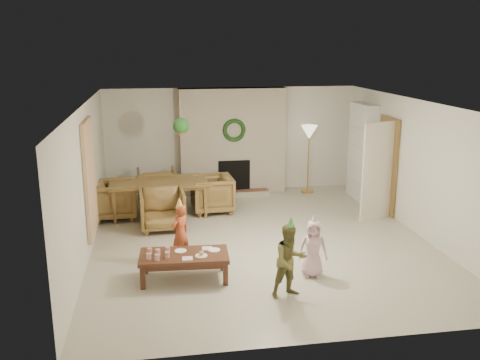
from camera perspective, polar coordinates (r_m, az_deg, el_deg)
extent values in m
plane|color=#B7B29E|center=(9.76, 2.13, -6.49)|extent=(7.00, 7.00, 0.00)
plane|color=white|center=(9.17, 2.28, 8.26)|extent=(7.00, 7.00, 0.00)
plane|color=silver|center=(12.76, -0.92, 4.36)|extent=(7.00, 0.00, 7.00)
plane|color=silver|center=(6.15, 8.73, -7.07)|extent=(7.00, 0.00, 7.00)
plane|color=silver|center=(9.28, -16.27, -0.09)|extent=(0.00, 7.00, 7.00)
plane|color=silver|center=(10.39, 18.64, 1.26)|extent=(0.00, 7.00, 7.00)
cube|color=#5B2218|center=(12.56, -0.79, 4.21)|extent=(2.50, 0.40, 2.50)
cube|color=#5A2319|center=(12.50, -0.53, -1.45)|extent=(1.60, 0.30, 0.12)
cube|color=black|center=(12.56, -0.65, 0.47)|extent=(0.75, 0.12, 0.75)
torus|color=#163A15|center=(12.29, -0.63, 5.39)|extent=(0.54, 0.10, 0.54)
cylinder|color=gold|center=(12.94, 7.27, -1.22)|extent=(0.30, 0.30, 0.03)
cylinder|color=gold|center=(12.76, 7.38, 2.00)|extent=(0.03, 0.03, 1.47)
cone|color=beige|center=(12.63, 7.48, 5.13)|extent=(0.39, 0.39, 0.33)
cube|color=white|center=(12.39, 13.04, 2.98)|extent=(0.30, 1.00, 2.20)
cube|color=white|center=(12.53, 12.79, 0.06)|extent=(0.30, 0.92, 0.03)
cube|color=white|center=(12.43, 12.89, 1.85)|extent=(0.30, 0.92, 0.03)
cube|color=white|center=(12.36, 12.99, 3.66)|extent=(0.30, 0.92, 0.03)
cube|color=white|center=(12.29, 13.10, 5.49)|extent=(0.30, 0.92, 0.03)
cube|color=#A51E29|center=(12.35, 12.99, 0.52)|extent=(0.20, 0.40, 0.24)
cube|color=#255A8A|center=(12.44, 12.75, 2.53)|extent=(0.20, 0.44, 0.24)
cube|color=#AC6D24|center=(12.23, 13.11, 4.17)|extent=(0.20, 0.36, 0.22)
cube|color=brown|center=(11.47, 15.62, 1.50)|extent=(0.05, 0.86, 2.04)
cube|color=beige|center=(10.98, 14.63, 0.89)|extent=(0.77, 0.32, 2.00)
cube|color=beige|center=(9.47, -15.90, 0.22)|extent=(0.06, 1.20, 2.00)
imported|color=brown|center=(11.17, -8.70, -1.99)|extent=(2.08, 1.23, 0.71)
imported|color=brown|center=(10.31, -8.39, -3.17)|extent=(0.88, 0.90, 0.79)
imported|color=brown|center=(12.01, -8.98, -0.64)|extent=(0.88, 0.90, 0.79)
imported|color=brown|center=(11.15, -13.27, -2.05)|extent=(0.90, 0.88, 0.79)
imported|color=brown|center=(11.27, -3.06, -1.50)|extent=(0.90, 0.88, 0.79)
cylinder|color=tan|center=(10.53, -6.40, 7.07)|extent=(0.01, 0.01, 0.70)
cylinder|color=#A25334|center=(10.58, -6.35, 5.19)|extent=(0.16, 0.16, 0.12)
sphere|color=#1D541C|center=(10.56, -6.37, 5.84)|extent=(0.32, 0.32, 0.32)
cube|color=#4B2819|center=(8.11, -6.06, -8.14)|extent=(1.38, 0.75, 0.06)
cube|color=#4B2819|center=(8.14, -6.05, -8.61)|extent=(1.27, 0.64, 0.08)
cube|color=#4B2819|center=(7.98, -10.46, -10.34)|extent=(0.08, 0.08, 0.35)
cube|color=#4B2819|center=(7.96, -1.58, -10.13)|extent=(0.08, 0.08, 0.35)
cube|color=#4B2819|center=(8.47, -10.19, -8.80)|extent=(0.08, 0.08, 0.35)
cube|color=#4B2819|center=(8.46, -1.86, -8.59)|extent=(0.08, 0.08, 0.35)
cylinder|color=white|center=(7.96, -9.82, -8.13)|extent=(0.08, 0.08, 0.09)
cylinder|color=white|center=(8.15, -9.73, -7.57)|extent=(0.08, 0.08, 0.09)
cylinder|color=white|center=(7.91, -8.94, -8.25)|extent=(0.08, 0.08, 0.09)
cylinder|color=white|center=(8.10, -8.87, -7.69)|extent=(0.08, 0.08, 0.09)
cylinder|color=white|center=(7.98, -7.87, -8.01)|extent=(0.08, 0.08, 0.09)
cylinder|color=white|center=(8.17, -7.83, -7.46)|extent=(0.08, 0.08, 0.09)
cylinder|color=white|center=(8.22, -6.43, -7.59)|extent=(0.20, 0.20, 0.01)
cylinder|color=white|center=(8.01, -4.21, -8.14)|extent=(0.20, 0.20, 0.01)
cylinder|color=white|center=(8.21, -2.80, -7.54)|extent=(0.20, 0.20, 0.01)
sphere|color=tan|center=(7.99, -4.21, -7.87)|extent=(0.08, 0.08, 0.07)
cube|color=#DEA4B4|center=(7.93, -5.69, -8.42)|extent=(0.16, 0.16, 0.01)
cube|color=#DEA4B4|center=(8.28, -3.55, -7.36)|extent=(0.16, 0.16, 0.01)
imported|color=#A94324|center=(8.74, -6.47, -5.71)|extent=(0.42, 0.41, 0.97)
cone|color=#E1E24B|center=(8.58, -6.56, -2.40)|extent=(0.17, 0.17, 0.18)
imported|color=#905B27|center=(7.55, 5.42, -8.68)|extent=(0.60, 0.52, 1.06)
cone|color=green|center=(7.34, 5.52, -4.57)|extent=(0.14, 0.14, 0.17)
imported|color=beige|center=(8.24, 7.88, -7.34)|extent=(0.49, 0.38, 0.90)
cone|color=silver|center=(8.07, 8.00, -4.14)|extent=(0.15, 0.15, 0.16)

